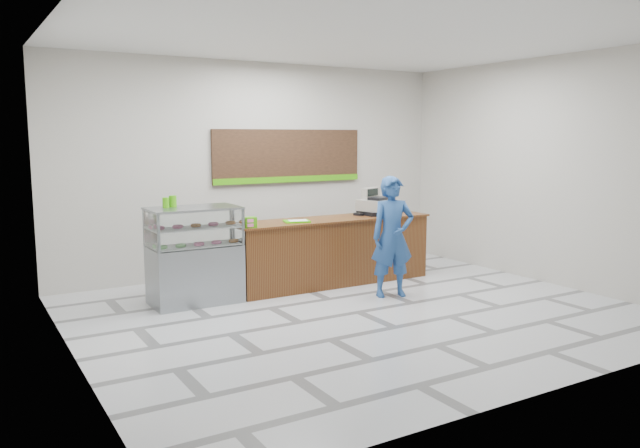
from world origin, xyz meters
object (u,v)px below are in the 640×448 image
sales_counter (332,251)px  cash_register (375,205)px  customer (392,237)px  display_case (195,255)px  serving_tray (297,221)px

sales_counter → cash_register: 1.07m
sales_counter → cash_register: size_ratio=5.44×
customer → display_case: bearing=173.4°
serving_tray → sales_counter: bearing=23.8°
sales_counter → display_case: display_case is taller
serving_tray → display_case: bearing=-166.6°
display_case → cash_register: bearing=0.7°
sales_counter → cash_register: bearing=2.7°
display_case → customer: customer is taller
sales_counter → serving_tray: size_ratio=7.47×
display_case → customer: size_ratio=0.77×
cash_register → serving_tray: bearing=163.6°
serving_tray → customer: size_ratio=0.25×
display_case → serving_tray: display_case is taller
display_case → cash_register: 3.10m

